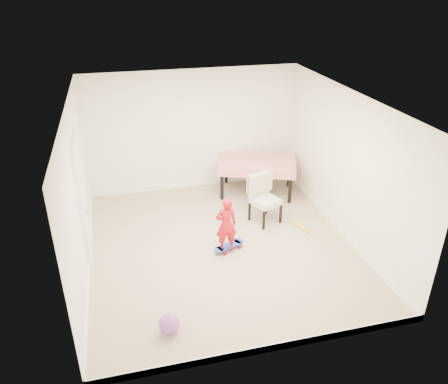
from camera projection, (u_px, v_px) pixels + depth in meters
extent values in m
plane|color=tan|center=(221.00, 246.00, 7.71)|extent=(5.00, 5.00, 0.00)
cube|color=silver|center=(221.00, 102.00, 6.54)|extent=(4.50, 5.00, 0.04)
cube|color=white|center=(193.00, 131.00, 9.27)|extent=(4.50, 0.04, 2.60)
cube|color=white|center=(273.00, 268.00, 4.97)|extent=(4.50, 0.04, 2.60)
cube|color=white|center=(79.00, 194.00, 6.63)|extent=(0.04, 5.00, 2.60)
cube|color=white|center=(345.00, 166.00, 7.61)|extent=(0.04, 5.00, 2.60)
cube|color=white|center=(83.00, 201.00, 7.02)|extent=(0.11, 0.94, 2.11)
cube|color=white|center=(195.00, 183.00, 9.83)|extent=(4.50, 0.02, 0.12)
cube|color=white|center=(268.00, 348.00, 5.52)|extent=(4.50, 0.02, 0.12)
cube|color=white|center=(89.00, 261.00, 7.19)|extent=(0.02, 5.00, 0.12)
cube|color=white|center=(337.00, 226.00, 8.17)|extent=(0.02, 5.00, 0.12)
imported|color=red|center=(226.00, 227.00, 7.32)|extent=(0.37, 0.24, 1.00)
sphere|color=purple|center=(169.00, 324.00, 5.79)|extent=(0.28, 0.28, 0.28)
cylinder|color=yellow|center=(301.00, 227.00, 8.21)|extent=(0.20, 0.40, 0.06)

